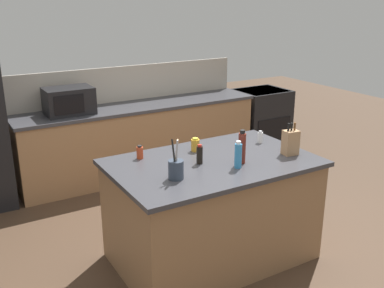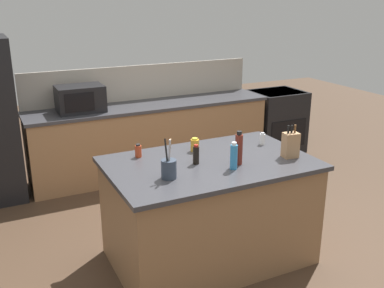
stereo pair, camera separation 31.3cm
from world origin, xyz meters
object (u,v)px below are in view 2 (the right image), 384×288
honey_jar (195,145)px  salt_shaker (262,139)px  dish_soap_bottle (234,156)px  microwave (80,99)px  range_oven (276,121)px  soy_sauce_bottle (196,155)px  vinegar_bottle (239,149)px  utensil_crock (169,168)px  spice_jar_paprika (138,151)px  knife_block (291,145)px

honey_jar → salt_shaker: honey_jar is taller
dish_soap_bottle → salt_shaker: (0.57, 0.42, -0.05)m
microwave → dish_soap_bottle: 2.53m
range_oven → microwave: size_ratio=1.65×
range_oven → soy_sauce_bottle: bearing=-138.1°
vinegar_bottle → salt_shaker: size_ratio=2.47×
vinegar_bottle → soy_sauce_bottle: size_ratio=1.72×
dish_soap_bottle → honey_jar: bearing=99.6°
honey_jar → soy_sauce_bottle: bearing=-114.4°
range_oven → utensil_crock: (-2.78, -2.38, 0.56)m
utensil_crock → vinegar_bottle: (0.64, 0.02, 0.05)m
range_oven → utensil_crock: bearing=-139.4°
salt_shaker → honey_jar: bearing=170.8°
spice_jar_paprika → soy_sauce_bottle: bearing=-44.2°
salt_shaker → spice_jar_paprika: size_ratio=0.99×
microwave → salt_shaker: (1.26, -2.01, -0.10)m
honey_jar → spice_jar_paprika: 0.52m
soy_sauce_bottle → salt_shaker: bearing=13.1°
soy_sauce_bottle → spice_jar_paprika: bearing=135.8°
microwave → vinegar_bottle: size_ratio=1.92×
soy_sauce_bottle → salt_shaker: size_ratio=1.44×
microwave → knife_block: size_ratio=1.92×
range_oven → salt_shaker: 2.66m
knife_block → honey_jar: size_ratio=2.32×
vinegar_bottle → soy_sauce_bottle: (-0.31, 0.17, -0.06)m
knife_block → honey_jar: bearing=151.1°
range_oven → spice_jar_paprika: size_ratio=7.74×
microwave → vinegar_bottle: (0.78, -2.36, -0.02)m
knife_block → vinegar_bottle: 0.50m
dish_soap_bottle → spice_jar_paprika: size_ratio=1.93×
microwave → vinegar_bottle: 2.49m
soy_sauce_bottle → salt_shaker: (0.79, 0.19, -0.02)m
honey_jar → spice_jar_paprika: size_ratio=1.05×
vinegar_bottle → range_oven: bearing=47.9°
range_oven → knife_block: knife_block is taller
dish_soap_bottle → soy_sauce_bottle: dish_soap_bottle is taller
range_oven → knife_block: size_ratio=3.17×
soy_sauce_bottle → dish_soap_bottle: bearing=-47.0°
microwave → honey_jar: (0.60, -1.91, -0.10)m
microwave → salt_shaker: microwave is taller
knife_block → salt_shaker: size_ratio=2.47×
knife_block → spice_jar_paprika: bearing=161.6°
salt_shaker → utensil_crock: bearing=-161.7°
knife_block → salt_shaker: (-0.02, 0.40, -0.06)m
knife_block → utensil_crock: (-1.14, 0.03, -0.03)m
dish_soap_bottle → vinegar_bottle: bearing=38.6°
knife_block → dish_soap_bottle: bearing=-169.8°
soy_sauce_bottle → honey_jar: (0.13, 0.29, -0.02)m
knife_block → dish_soap_bottle: 0.59m
spice_jar_paprika → dish_soap_bottle: bearing=-45.3°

